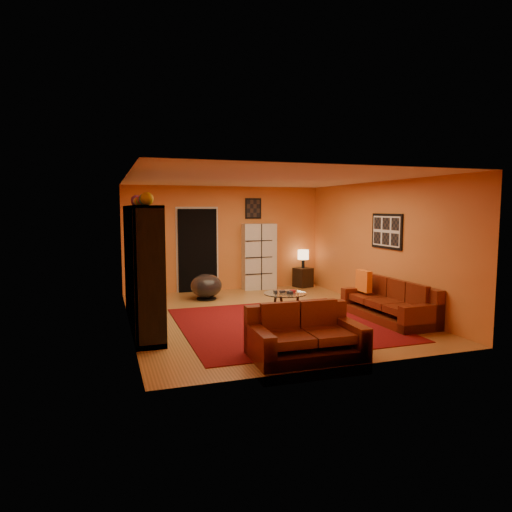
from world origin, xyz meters
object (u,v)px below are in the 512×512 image
object	(u,v)px
storage_cabinet	(259,257)
side_table	(303,277)
sofa	(392,304)
loveseat	(304,336)
tv	(145,270)
entertainment_unit	(142,266)
coffee_table	(285,295)
table_lamp	(303,255)
bowl_chair	(206,286)

from	to	relation	value
storage_cabinet	side_table	size ratio (longest dim) A/B	3.34
sofa	storage_cabinet	size ratio (longest dim) A/B	1.21
sofa	storage_cabinet	bearing A→B (deg)	107.30
side_table	sofa	bearing A→B (deg)	-88.63
sofa	loveseat	bearing A→B (deg)	-151.32
tv	loveseat	bearing A→B (deg)	-141.02
entertainment_unit	side_table	size ratio (longest dim) A/B	6.00
entertainment_unit	loveseat	xyz separation A→B (m)	(1.99, -2.42, -0.77)
entertainment_unit	side_table	world-z (taller)	entertainment_unit
loveseat	coffee_table	world-z (taller)	loveseat
storage_cabinet	entertainment_unit	bearing A→B (deg)	-136.13
coffee_table	table_lamp	size ratio (longest dim) A/B	1.75
loveseat	storage_cabinet	world-z (taller)	storage_cabinet
sofa	bowl_chair	distance (m)	4.08
tv	sofa	size ratio (longest dim) A/B	0.45
tv	coffee_table	distance (m)	2.70
bowl_chair	table_lamp	world-z (taller)	table_lamp
tv	storage_cabinet	distance (m)	4.17
sofa	coffee_table	size ratio (longest dim) A/B	2.43
sofa	table_lamp	world-z (taller)	table_lamp
coffee_table	bowl_chair	world-z (taller)	bowl_chair
bowl_chair	tv	bearing A→B (deg)	-128.21
loveseat	side_table	xyz separation A→B (m)	(2.33, 5.15, -0.03)
tv	loveseat	distance (m)	3.17
tv	table_lamp	xyz separation A→B (m)	(4.27, 2.75, -0.15)
sofa	entertainment_unit	bearing A→B (deg)	165.65
entertainment_unit	storage_cabinet	world-z (taller)	entertainment_unit
storage_cabinet	table_lamp	bearing A→B (deg)	-1.30
side_table	loveseat	bearing A→B (deg)	-114.31
coffee_table	bowl_chair	size ratio (longest dim) A/B	1.17
entertainment_unit	bowl_chair	size ratio (longest dim) A/B	4.23
tv	loveseat	world-z (taller)	tv
storage_cabinet	bowl_chair	bearing A→B (deg)	-147.99
storage_cabinet	tv	bearing A→B (deg)	-135.51
coffee_table	bowl_chair	xyz separation A→B (m)	(-1.13, 1.92, -0.07)
entertainment_unit	tv	distance (m)	0.09
bowl_chair	side_table	distance (m)	2.89
entertainment_unit	tv	world-z (taller)	entertainment_unit
storage_cabinet	side_table	xyz separation A→B (m)	(1.19, -0.07, -0.58)
loveseat	table_lamp	world-z (taller)	table_lamp
coffee_table	bowl_chair	distance (m)	2.23
loveseat	bowl_chair	xyz separation A→B (m)	(-0.44, 4.31, 0.02)
coffee_table	side_table	bearing A→B (deg)	59.35
entertainment_unit	table_lamp	distance (m)	5.11
sofa	table_lamp	xyz separation A→B (m)	(-0.09, 3.76, 0.55)
entertainment_unit	coffee_table	size ratio (longest dim) A/B	3.61
entertainment_unit	storage_cabinet	bearing A→B (deg)	41.88
tv	loveseat	xyz separation A→B (m)	(1.94, -2.40, -0.70)
entertainment_unit	coffee_table	xyz separation A→B (m)	(2.68, -0.03, -0.68)
tv	table_lamp	size ratio (longest dim) A/B	1.90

